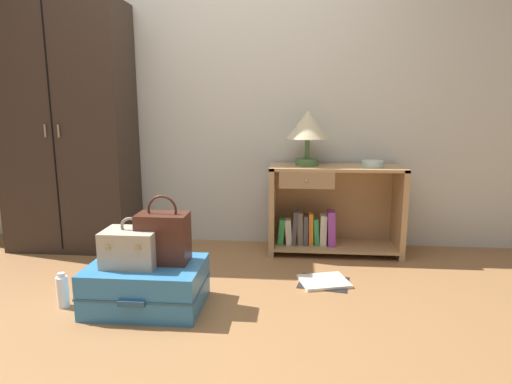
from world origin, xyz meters
name	(u,v)px	position (x,y,z in m)	size (l,w,h in m)	color
ground_plane	(175,325)	(0.00, 0.00, 0.00)	(9.00, 9.00, 0.00)	olive
back_wall	(221,81)	(0.00, 1.50, 1.30)	(6.40, 0.10, 2.60)	beige
wardrobe	(69,129)	(-1.13, 1.20, 0.93)	(0.94, 0.47, 1.86)	#33261E
bookshelf	(330,210)	(0.87, 1.25, 0.33)	(0.98, 0.38, 0.67)	tan
table_lamp	(308,127)	(0.69, 1.25, 0.95)	(0.31, 0.31, 0.40)	#4C7542
bowl	(373,164)	(1.16, 1.21, 0.69)	(0.16, 0.16, 0.05)	silver
suitcase_large	(147,285)	(-0.21, 0.20, 0.12)	(0.63, 0.47, 0.25)	teal
train_case	(131,247)	(-0.28, 0.19, 0.35)	(0.29, 0.23, 0.27)	#B7A88E
handbag	(163,237)	(-0.12, 0.25, 0.39)	(0.28, 0.17, 0.38)	#472319
bottle	(63,291)	(-0.67, 0.15, 0.09)	(0.06, 0.06, 0.20)	white
open_book_on_floor	(324,282)	(0.79, 0.62, 0.01)	(0.35, 0.31, 0.02)	white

